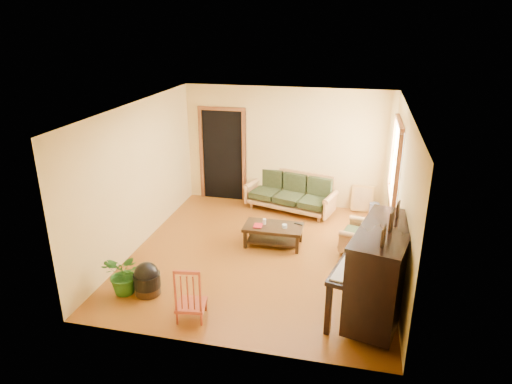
% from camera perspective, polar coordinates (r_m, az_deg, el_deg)
% --- Properties ---
extents(floor, '(5.00, 5.00, 0.00)m').
position_cam_1_polar(floor, '(8.17, 0.70, -7.80)').
color(floor, '#62310C').
rests_on(floor, ground).
extents(doorway, '(1.08, 0.16, 2.05)m').
position_cam_1_polar(doorway, '(10.36, -4.19, 4.56)').
color(doorway, black).
rests_on(doorway, floor).
extents(window, '(0.12, 1.36, 1.46)m').
position_cam_1_polar(window, '(8.68, 17.08, 3.73)').
color(window, white).
rests_on(window, right_wall).
extents(sofa, '(2.06, 1.29, 0.82)m').
position_cam_1_polar(sofa, '(9.84, 4.25, -0.10)').
color(sofa, '#A8733D').
rests_on(sofa, floor).
extents(coffee_table, '(1.07, 0.59, 0.39)m').
position_cam_1_polar(coffee_table, '(8.42, 2.18, -5.43)').
color(coffee_table, black).
rests_on(coffee_table, floor).
extents(armchair, '(0.87, 0.89, 0.75)m').
position_cam_1_polar(armchair, '(8.33, 12.89, -4.88)').
color(armchair, '#A8733D').
rests_on(armchair, floor).
extents(piano, '(1.25, 1.72, 1.37)m').
position_cam_1_polar(piano, '(6.48, 15.36, -9.90)').
color(piano, black).
rests_on(piano, floor).
extents(footstool, '(0.50, 0.50, 0.39)m').
position_cam_1_polar(footstool, '(7.21, -13.44, -10.91)').
color(footstool, black).
rests_on(footstool, floor).
extents(red_chair, '(0.45, 0.48, 0.84)m').
position_cam_1_polar(red_chair, '(6.45, -8.18, -12.23)').
color(red_chair, maroon).
rests_on(red_chair, floor).
extents(leaning_frame, '(0.46, 0.14, 0.61)m').
position_cam_1_polar(leaning_frame, '(10.06, 13.17, -0.80)').
color(leaning_frame, '#C09040').
rests_on(leaning_frame, floor).
extents(ceramic_crock, '(0.24, 0.24, 0.26)m').
position_cam_1_polar(ceramic_crock, '(10.01, 14.55, -2.09)').
color(ceramic_crock, '#33479B').
rests_on(ceramic_crock, floor).
extents(potted_plant, '(0.74, 0.70, 0.67)m').
position_cam_1_polar(potted_plant, '(7.22, -16.08, -9.82)').
color(potted_plant, '#265D1A').
rests_on(potted_plant, floor).
extents(book, '(0.17, 0.22, 0.02)m').
position_cam_1_polar(book, '(8.31, -0.28, -4.21)').
color(book, '#A5161A').
rests_on(book, coffee_table).
extents(candle, '(0.08, 0.08, 0.11)m').
position_cam_1_polar(candle, '(8.37, 1.06, -3.71)').
color(candle, white).
rests_on(candle, coffee_table).
extents(glass_jar, '(0.09, 0.09, 0.06)m').
position_cam_1_polar(glass_jar, '(8.26, 3.58, -4.27)').
color(glass_jar, silver).
rests_on(glass_jar, coffee_table).
extents(remote, '(0.17, 0.09, 0.02)m').
position_cam_1_polar(remote, '(8.42, 5.34, -3.99)').
color(remote, black).
rests_on(remote, coffee_table).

